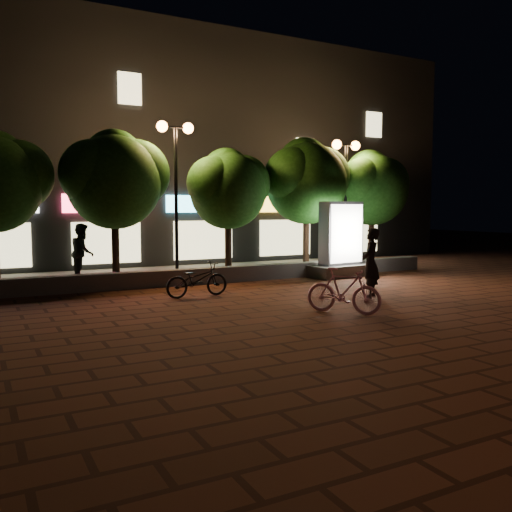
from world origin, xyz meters
TOP-DOWN VIEW (x-y plane):
  - ground at (0.00, 0.00)m, footprint 80.00×80.00m
  - retaining_wall at (0.00, 4.00)m, footprint 16.00×0.45m
  - sidewalk at (0.00, 6.50)m, footprint 16.00×5.00m
  - building_block at (-0.01, 12.99)m, footprint 28.00×8.12m
  - tree_left at (-3.45, 5.46)m, footprint 3.60×3.00m
  - tree_mid at (0.55, 5.46)m, footprint 3.24×2.70m
  - tree_right at (3.86, 5.46)m, footprint 3.72×3.10m
  - tree_far_right at (7.05, 5.46)m, footprint 3.48×2.90m
  - street_lamp_left at (-1.50, 5.20)m, footprint 1.26×0.36m
  - street_lamp_right at (5.50, 5.20)m, footprint 1.26×0.36m
  - ad_kiosk at (4.03, 3.50)m, footprint 2.58×1.51m
  - scooter_pink at (-0.09, -2.14)m, footprint 1.43×1.70m
  - rider at (1.94, -0.65)m, footprint 0.82×0.78m
  - scooter_parked at (-2.21, 1.60)m, footprint 1.83×0.74m
  - pedestrian at (-4.44, 5.93)m, footprint 0.91×1.05m

SIDE VIEW (x-z plane):
  - ground at x=0.00m, z-range 0.00..0.00m
  - sidewalk at x=0.00m, z-range 0.00..0.08m
  - retaining_wall at x=0.00m, z-range 0.00..0.50m
  - scooter_parked at x=-2.21m, z-range 0.00..0.94m
  - scooter_pink at x=-0.09m, z-range 0.00..1.05m
  - rider at x=1.94m, z-range 0.00..1.89m
  - pedestrian at x=-4.44m, z-range 0.08..1.93m
  - ad_kiosk at x=4.03m, z-range -0.26..2.40m
  - tree_mid at x=0.55m, z-range 0.97..5.47m
  - tree_far_right at x=7.05m, z-range 0.99..5.75m
  - tree_left at x=-3.45m, z-range 1.00..5.89m
  - tree_right at x=3.86m, z-range 1.03..6.10m
  - street_lamp_right at x=5.50m, z-range 1.40..6.38m
  - street_lamp_left at x=-1.50m, z-range 1.44..6.62m
  - building_block at x=-0.01m, z-range -0.65..10.65m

